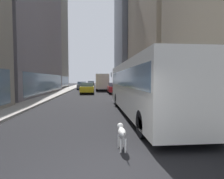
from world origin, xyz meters
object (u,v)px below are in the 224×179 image
(car_black_suv, at_px, (91,84))
(car_red_coupe, at_px, (115,88))
(car_yellow_taxi, at_px, (87,88))
(dalmatian_dog, at_px, (122,132))
(car_grey_wagon, at_px, (82,86))
(transit_bus, at_px, (143,85))
(box_truck, at_px, (102,82))

(car_black_suv, bearing_deg, car_red_coupe, -80.09)
(car_yellow_taxi, distance_m, dalmatian_dog, 21.50)
(car_grey_wagon, relative_size, car_yellow_taxi, 0.95)
(transit_bus, bearing_deg, dalmatian_dog, -111.66)
(car_yellow_taxi, bearing_deg, car_red_coupe, -4.87)
(car_grey_wagon, bearing_deg, dalmatian_dog, -83.71)
(transit_bus, height_order, car_black_suv, transit_bus)
(transit_bus, relative_size, car_grey_wagon, 2.65)
(transit_bus, xyz_separation_m, box_truck, (-1.60, 23.98, -0.11))
(car_grey_wagon, distance_m, car_yellow_taxi, 10.99)
(car_yellow_taxi, distance_m, box_truck, 8.11)
(car_red_coupe, bearing_deg, transit_bus, -90.00)
(car_red_coupe, xyz_separation_m, car_yellow_taxi, (-4.00, 0.34, 0.00))
(car_yellow_taxi, height_order, box_truck, box_truck)
(dalmatian_dog, bearing_deg, transit_bus, 68.34)
(car_red_coupe, xyz_separation_m, dalmatian_dog, (-2.04, -21.07, -0.31))
(car_yellow_taxi, height_order, car_black_suv, same)
(transit_bus, height_order, car_yellow_taxi, transit_bus)
(car_grey_wagon, bearing_deg, box_truck, -38.43)
(car_red_coupe, bearing_deg, car_black_suv, 99.91)
(car_yellow_taxi, xyz_separation_m, car_black_suv, (0.00, 22.56, -0.00))
(transit_bus, height_order, dalmatian_dog, transit_bus)
(car_red_coupe, height_order, car_yellow_taxi, same)
(box_truck, bearing_deg, car_red_coupe, -78.75)
(car_red_coupe, relative_size, box_truck, 0.53)
(transit_bus, distance_m, car_red_coupe, 15.96)
(transit_bus, bearing_deg, car_red_coupe, 90.00)
(car_grey_wagon, distance_m, dalmatian_dog, 32.48)
(car_black_suv, xyz_separation_m, dalmatian_dog, (1.96, -43.97, -0.31))
(car_red_coupe, xyz_separation_m, box_truck, (-1.60, 8.04, 0.85))
(car_black_suv, xyz_separation_m, box_truck, (2.40, -14.86, 0.84))
(car_yellow_taxi, bearing_deg, dalmatian_dog, -84.77)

